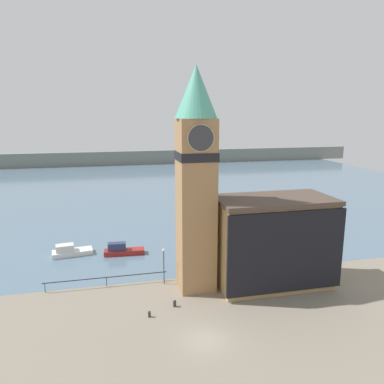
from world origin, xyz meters
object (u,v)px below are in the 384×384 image
Objects in this scene: boat_far at (70,251)px; mooring_bollard_far at (149,314)px; lamp_post at (164,260)px; pier_building at (273,241)px; boat_near at (122,250)px; clock_tower at (196,175)px; mooring_bollard_near at (175,303)px.

boat_far is 20.05m from mooring_bollard_far.
lamp_post reaches higher than mooring_bollard_far.
boat_near is at bearing 141.52° from pier_building.
pier_building reaches higher than boat_near.
boat_near is (-7.47, 11.68, -11.90)m from clock_tower.
boat_near is 16.00m from mooring_bollard_near.
clock_tower is at bearing -49.93° from boat_far.
clock_tower is 10.29m from lamp_post.
mooring_bollard_far is at bearing -72.28° from boat_far.
boat_near is at bearing 105.95° from mooring_bollard_near.
pier_building is 2.34× the size of boat_near.
clock_tower is 38.10× the size of mooring_bollard_far.
pier_building is 20.79× the size of mooring_bollard_far.
lamp_post is at bearing 154.70° from clock_tower.
clock_tower is 4.32× the size of boat_far.
clock_tower is 33.99× the size of mooring_bollard_near.
lamp_post reaches higher than boat_far.
clock_tower is at bearing -25.30° from lamp_post.
pier_building is at bearing 12.92° from mooring_bollard_near.
lamp_post is (-11.84, 2.60, -2.09)m from pier_building.
pier_building is (8.54, -1.04, -7.53)m from clock_tower.
mooring_bollard_near is at bearing -63.71° from boat_far.
pier_building reaches higher than mooring_bollard_far.
boat_far is 20.17m from mooring_bollard_near.
mooring_bollard_far is 0.15× the size of lamp_post.
mooring_bollard_far is at bearing -152.80° from mooring_bollard_near.
pier_building reaches higher than mooring_bollard_near.
clock_tower is 14.39m from mooring_bollard_far.
lamp_post is (4.17, -10.12, 2.28)m from boat_near.
pier_building is at bearing 15.78° from mooring_bollard_far.
mooring_bollard_far is at bearing -110.28° from lamp_post.
lamp_post is at bearing 92.47° from mooring_bollard_near.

